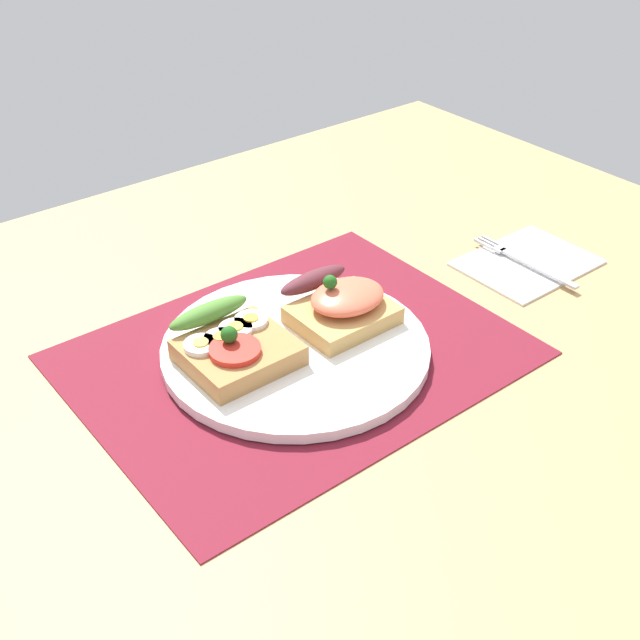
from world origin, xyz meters
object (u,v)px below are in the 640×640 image
Objects in this scene: sandwich_egg_tomato at (233,345)px; fork at (522,260)px; sandwich_salmon at (338,302)px; napkin at (527,262)px; plate at (296,348)px.

fork is at bearing -6.31° from sandwich_egg_tomato.
sandwich_salmon reaches higher than napkin.
plate is at bearing 175.53° from napkin.
sandwich_salmon is (6.05, 0.91, 2.42)cm from plate.
napkin is at bearing -4.47° from plate.
sandwich_egg_tomato is 12.00cm from sandwich_salmon.
sandwich_salmon is 0.67× the size of fork.
plate reaches higher than napkin.
sandwich_salmon reaches higher than sandwich_egg_tomato.
plate reaches higher than fork.
sandwich_salmon reaches higher than plate.
plate is 1.75× the size of napkin.
plate is 30.63cm from fork.
sandwich_egg_tomato is 0.73× the size of fork.
plate is at bearing -16.63° from sandwich_egg_tomato.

